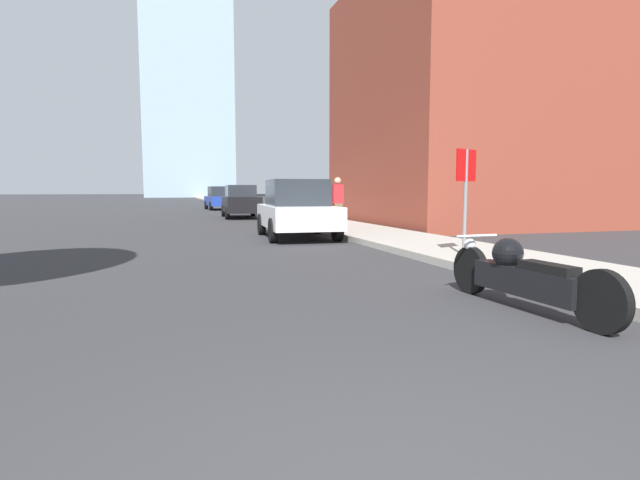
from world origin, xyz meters
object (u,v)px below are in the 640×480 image
(stop_sign, at_px, (466,183))
(parked_car_white, at_px, (297,209))
(parked_car_blue, at_px, (220,198))
(pedestrian, at_px, (338,202))
(parked_car_black, at_px, (241,202))
(motorcycle, at_px, (522,275))

(stop_sign, bearing_deg, parked_car_white, 107.08)
(parked_car_blue, xyz_separation_m, pedestrian, (1.82, -21.02, 0.19))
(parked_car_black, height_order, parked_car_blue, parked_car_blue)
(parked_car_black, xyz_separation_m, parked_car_blue, (0.09, 11.28, -0.00))
(motorcycle, relative_size, parked_car_blue, 0.62)
(stop_sign, xyz_separation_m, pedestrian, (0.03, 7.59, -0.52))
(parked_car_black, xyz_separation_m, stop_sign, (1.87, -17.33, 0.70))
(stop_sign, relative_size, pedestrian, 1.20)
(parked_car_black, bearing_deg, parked_car_white, -87.43)
(pedestrian, bearing_deg, motorcycle, -97.79)
(parked_car_white, relative_size, parked_car_black, 0.94)
(stop_sign, distance_m, pedestrian, 7.61)
(motorcycle, xyz_separation_m, pedestrian, (1.51, 11.06, 0.61))
(parked_car_black, distance_m, pedestrian, 9.93)
(parked_car_black, bearing_deg, motorcycle, -86.63)
(motorcycle, bearing_deg, parked_car_white, 89.08)
(parked_car_white, xyz_separation_m, stop_sign, (1.81, -5.90, 0.68))
(parked_car_black, relative_size, stop_sign, 2.23)
(parked_car_white, bearing_deg, motorcycle, -84.50)
(stop_sign, bearing_deg, pedestrian, 89.74)
(motorcycle, distance_m, parked_car_white, 9.39)
(parked_car_blue, relative_size, pedestrian, 2.58)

